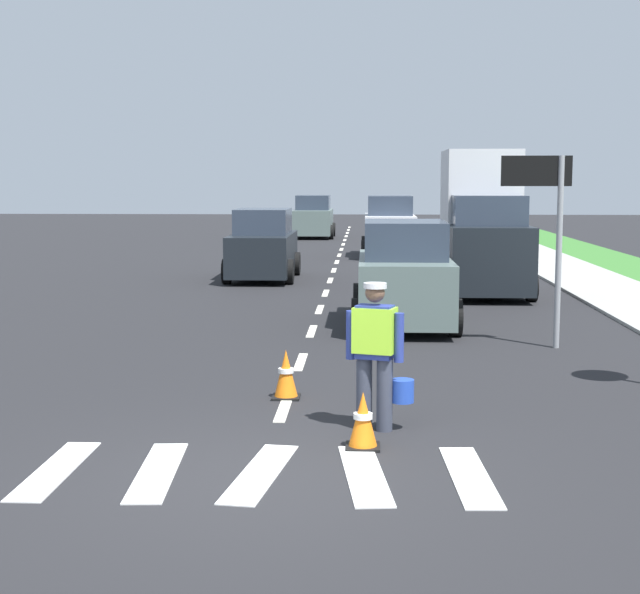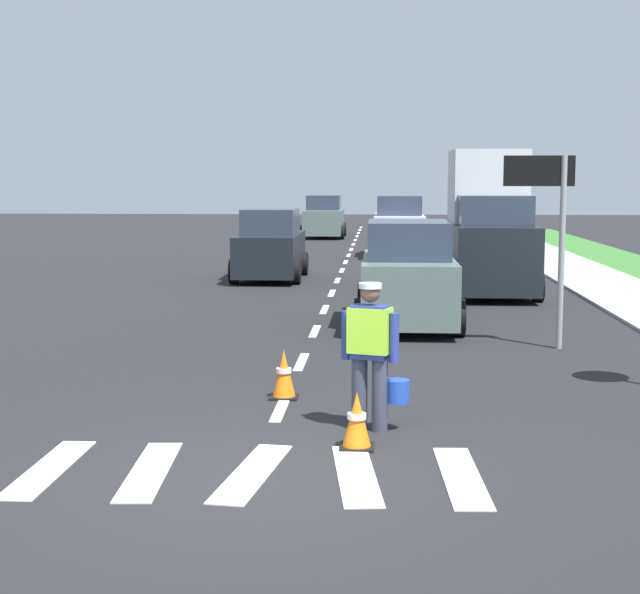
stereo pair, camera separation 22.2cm
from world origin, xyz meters
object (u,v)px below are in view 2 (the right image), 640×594
at_px(traffic_cone_near, 357,421).
at_px(traffic_cone_far, 284,374).
at_px(car_outgoing_far, 399,228).
at_px(lane_direction_sign, 548,204).
at_px(car_oncoming_second, 270,247).
at_px(delivery_truck, 489,228).
at_px(car_outgoing_ahead, 408,277).
at_px(car_oncoming_third, 324,218).
at_px(road_worker, 372,349).

relative_size(traffic_cone_near, traffic_cone_far, 0.95).
distance_m(traffic_cone_near, traffic_cone_far, 2.47).
bearing_deg(car_outgoing_far, lane_direction_sign, -83.66).
relative_size(traffic_cone_far, car_oncoming_second, 0.16).
bearing_deg(delivery_truck, traffic_cone_far, -108.36).
distance_m(traffic_cone_far, car_outgoing_ahead, 6.56).
bearing_deg(delivery_truck, car_outgoing_ahead, -111.41).
bearing_deg(delivery_truck, car_oncoming_third, 103.59).
relative_size(lane_direction_sign, car_oncoming_second, 0.79).
bearing_deg(delivery_truck, traffic_cone_near, -101.68).
relative_size(car_oncoming_second, car_outgoing_far, 0.96).
height_order(car_outgoing_ahead, car_outgoing_far, car_outgoing_far).
xyz_separation_m(road_worker, delivery_truck, (2.74, 13.25, 0.68)).
bearing_deg(traffic_cone_near, delivery_truck, 78.32).
bearing_deg(road_worker, delivery_truck, 78.30).
bearing_deg(traffic_cone_far, car_oncoming_third, 92.61).
bearing_deg(car_oncoming_second, road_worker, -79.39).
height_order(lane_direction_sign, car_oncoming_second, lane_direction_sign).
bearing_deg(car_outgoing_ahead, road_worker, -94.45).
height_order(lane_direction_sign, car_outgoing_far, lane_direction_sign).
distance_m(delivery_truck, car_oncoming_second, 6.56).
bearing_deg(car_oncoming_second, traffic_cone_far, -82.67).
height_order(delivery_truck, car_outgoing_ahead, delivery_truck).
bearing_deg(car_oncoming_second, traffic_cone_near, -80.33).
bearing_deg(car_outgoing_ahead, car_outgoing_far, 89.60).
xyz_separation_m(lane_direction_sign, car_outgoing_far, (-2.11, 18.99, -1.37)).
relative_size(lane_direction_sign, car_oncoming_third, 0.77).
relative_size(car_oncoming_third, car_oncoming_second, 1.03).
bearing_deg(traffic_cone_far, car_outgoing_ahead, 74.38).
xyz_separation_m(traffic_cone_near, car_outgoing_far, (0.87, 25.17, 0.74)).
xyz_separation_m(lane_direction_sign, traffic_cone_far, (-3.98, -3.93, -2.09)).
height_order(car_oncoming_third, car_outgoing_far, car_outgoing_far).
distance_m(traffic_cone_far, car_outgoing_far, 23.00).
xyz_separation_m(traffic_cone_far, car_oncoming_second, (-1.89, 14.74, 0.61)).
height_order(road_worker, traffic_cone_far, road_worker).
bearing_deg(car_oncoming_third, traffic_cone_near, -85.99).
xyz_separation_m(road_worker, traffic_cone_far, (-1.15, 1.51, -0.62)).
distance_m(lane_direction_sign, car_oncoming_third, 30.93).
relative_size(road_worker, car_oncoming_third, 0.40).
bearing_deg(car_outgoing_ahead, traffic_cone_near, -95.06).
height_order(traffic_cone_near, traffic_cone_far, traffic_cone_far).
relative_size(delivery_truck, car_oncoming_second, 1.14).
bearing_deg(road_worker, car_oncoming_third, 94.34).
bearing_deg(car_oncoming_third, lane_direction_sign, -79.66).
bearing_deg(delivery_truck, car_oncoming_second, 152.60).
bearing_deg(car_outgoing_far, delivery_truck, -79.74).
xyz_separation_m(car_oncoming_third, car_oncoming_second, (-0.33, -19.58, -0.03)).
relative_size(traffic_cone_far, delivery_truck, 0.14).
xyz_separation_m(road_worker, lane_direction_sign, (2.83, 5.44, 1.48)).
bearing_deg(traffic_cone_near, car_outgoing_ahead, 84.94).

